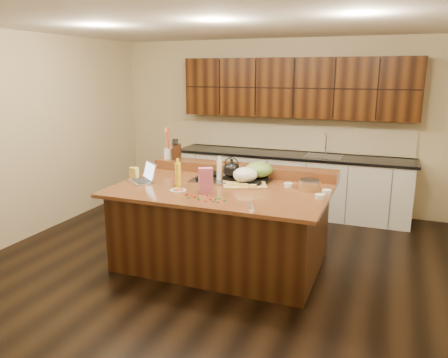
% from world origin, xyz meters
% --- Properties ---
extents(room, '(5.52, 5.02, 2.72)m').
position_xyz_m(room, '(0.00, 0.00, 1.35)').
color(room, black).
rests_on(room, ground).
extents(island, '(2.40, 1.60, 0.92)m').
position_xyz_m(island, '(0.00, 0.00, 0.46)').
color(island, black).
rests_on(island, ground).
extents(back_ledge, '(2.40, 0.30, 0.12)m').
position_xyz_m(back_ledge, '(0.00, 0.70, 0.98)').
color(back_ledge, black).
rests_on(back_ledge, island).
extents(cooktop, '(0.92, 0.52, 0.05)m').
position_xyz_m(cooktop, '(0.00, 0.30, 0.94)').
color(cooktop, gray).
rests_on(cooktop, island).
extents(back_counter, '(3.70, 0.66, 2.40)m').
position_xyz_m(back_counter, '(0.30, 2.23, 0.98)').
color(back_counter, silver).
rests_on(back_counter, ground).
extents(kettle, '(0.22, 0.22, 0.18)m').
position_xyz_m(kettle, '(0.00, 0.30, 1.06)').
color(kettle, black).
rests_on(kettle, cooktop).
extents(green_bowl, '(0.42, 0.42, 0.18)m').
position_xyz_m(green_bowl, '(0.30, 0.43, 1.06)').
color(green_bowl, olive).
rests_on(green_bowl, cooktop).
extents(laptop, '(0.42, 0.41, 0.23)m').
position_xyz_m(laptop, '(-0.95, -0.11, 0.98)').
color(laptop, '#B7B7BC').
rests_on(laptop, island).
extents(oil_bottle, '(0.09, 0.09, 0.27)m').
position_xyz_m(oil_bottle, '(-0.48, -0.15, 1.06)').
color(oil_bottle, yellow).
rests_on(oil_bottle, island).
extents(vinegar_bottle, '(0.08, 0.08, 0.25)m').
position_xyz_m(vinegar_bottle, '(-0.14, 0.25, 1.04)').
color(vinegar_bottle, silver).
rests_on(vinegar_bottle, island).
extents(wooden_tray, '(0.59, 0.52, 0.20)m').
position_xyz_m(wooden_tray, '(0.20, 0.20, 1.01)').
color(wooden_tray, tan).
rests_on(wooden_tray, island).
extents(ramekin_a, '(0.11, 0.11, 0.04)m').
position_xyz_m(ramekin_a, '(1.11, -0.07, 0.94)').
color(ramekin_a, white).
rests_on(ramekin_a, island).
extents(ramekin_b, '(0.13, 0.13, 0.04)m').
position_xyz_m(ramekin_b, '(0.70, 0.27, 0.94)').
color(ramekin_b, white).
rests_on(ramekin_b, island).
extents(ramekin_c, '(0.13, 0.13, 0.04)m').
position_xyz_m(ramekin_c, '(1.15, 0.14, 0.94)').
color(ramekin_c, white).
rests_on(ramekin_c, island).
extents(strainer_bowl, '(0.31, 0.31, 0.09)m').
position_xyz_m(strainer_bowl, '(0.94, 0.24, 0.97)').
color(strainer_bowl, '#996B3F').
rests_on(strainer_bowl, island).
extents(kitchen_timer, '(0.10, 0.10, 0.07)m').
position_xyz_m(kitchen_timer, '(0.55, -0.64, 0.96)').
color(kitchen_timer, silver).
rests_on(kitchen_timer, island).
extents(pink_bag, '(0.17, 0.15, 0.28)m').
position_xyz_m(pink_bag, '(-0.07, -0.31, 1.06)').
color(pink_bag, '#BD5979').
rests_on(pink_bag, island).
extents(candy_plate, '(0.20, 0.20, 0.01)m').
position_xyz_m(candy_plate, '(-0.39, -0.34, 0.93)').
color(candy_plate, white).
rests_on(candy_plate, island).
extents(package_box, '(0.10, 0.08, 0.14)m').
position_xyz_m(package_box, '(-1.15, -0.03, 0.99)').
color(package_box, gold).
rests_on(package_box, island).
extents(utensil_crock, '(0.15, 0.15, 0.14)m').
position_xyz_m(utensil_crock, '(-1.07, 0.70, 1.11)').
color(utensil_crock, white).
rests_on(utensil_crock, back_ledge).
extents(knife_block, '(0.16, 0.19, 0.20)m').
position_xyz_m(knife_block, '(-0.94, 0.70, 1.14)').
color(knife_block, black).
rests_on(knife_block, back_ledge).
extents(gumdrop_0, '(0.02, 0.02, 0.02)m').
position_xyz_m(gumdrop_0, '(-0.23, -0.44, 0.93)').
color(gumdrop_0, red).
rests_on(gumdrop_0, island).
extents(gumdrop_1, '(0.02, 0.02, 0.02)m').
position_xyz_m(gumdrop_1, '(-0.05, -0.53, 0.93)').
color(gumdrop_1, '#198C26').
rests_on(gumdrop_1, island).
extents(gumdrop_2, '(0.02, 0.02, 0.02)m').
position_xyz_m(gumdrop_2, '(-0.01, -0.40, 0.93)').
color(gumdrop_2, red).
rests_on(gumdrop_2, island).
extents(gumdrop_3, '(0.02, 0.02, 0.02)m').
position_xyz_m(gumdrop_3, '(0.14, -0.58, 0.93)').
color(gumdrop_3, '#198C26').
rests_on(gumdrop_3, island).
extents(gumdrop_4, '(0.02, 0.02, 0.02)m').
position_xyz_m(gumdrop_4, '(0.08, -0.53, 0.93)').
color(gumdrop_4, red).
rests_on(gumdrop_4, island).
extents(gumdrop_5, '(0.02, 0.02, 0.02)m').
position_xyz_m(gumdrop_5, '(0.13, -0.50, 0.93)').
color(gumdrop_5, '#198C26').
rests_on(gumdrop_5, island).
extents(gumdrop_6, '(0.02, 0.02, 0.02)m').
position_xyz_m(gumdrop_6, '(0.06, -0.62, 0.93)').
color(gumdrop_6, red).
rests_on(gumdrop_6, island).
extents(gumdrop_7, '(0.02, 0.02, 0.02)m').
position_xyz_m(gumdrop_7, '(-0.03, -0.58, 0.93)').
color(gumdrop_7, '#198C26').
rests_on(gumdrop_7, island).
extents(gumdrop_8, '(0.02, 0.02, 0.02)m').
position_xyz_m(gumdrop_8, '(-0.23, -0.47, 0.93)').
color(gumdrop_8, red).
rests_on(gumdrop_8, island).
extents(gumdrop_9, '(0.02, 0.02, 0.02)m').
position_xyz_m(gumdrop_9, '(0.23, -0.52, 0.93)').
color(gumdrop_9, '#198C26').
rests_on(gumdrop_9, island).
extents(gumdrop_10, '(0.02, 0.02, 0.02)m').
position_xyz_m(gumdrop_10, '(-0.11, -0.51, 0.93)').
color(gumdrop_10, red).
rests_on(gumdrop_10, island).
extents(gumdrop_11, '(0.02, 0.02, 0.02)m').
position_xyz_m(gumdrop_11, '(0.15, -0.46, 0.93)').
color(gumdrop_11, '#198C26').
rests_on(gumdrop_11, island).
extents(gumdrop_12, '(0.02, 0.02, 0.02)m').
position_xyz_m(gumdrop_12, '(0.19, -0.58, 0.93)').
color(gumdrop_12, red).
rests_on(gumdrop_12, island).
extents(gumdrop_13, '(0.02, 0.02, 0.02)m').
position_xyz_m(gumdrop_13, '(-0.16, -0.57, 0.93)').
color(gumdrop_13, '#198C26').
rests_on(gumdrop_13, island).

